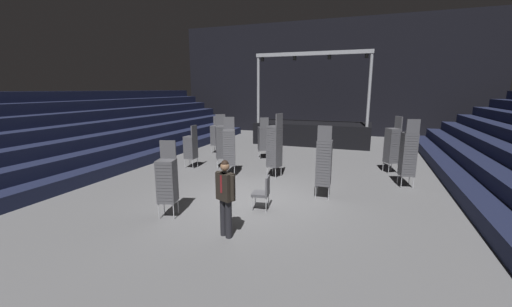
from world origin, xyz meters
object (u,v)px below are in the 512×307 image
chair_stack_mid_left (191,147)px  chair_stack_aisle_left (221,141)px  chair_stack_aisle_right (324,162)px  chair_stack_rear_left (263,138)px  loose_chair_near_man (263,191)px  chair_stack_mid_centre (216,135)px  stage_riser (313,132)px  man_with_tie (225,194)px  chair_stack_rear_right (275,146)px  chair_stack_rear_centre (167,180)px  chair_stack_mid_right (392,145)px  chair_stack_front_left (408,153)px  chair_stack_front_right (229,147)px

chair_stack_mid_left → chair_stack_aisle_left: chair_stack_aisle_left is taller
chair_stack_mid_left → chair_stack_aisle_right: 6.02m
chair_stack_rear_left → loose_chair_near_man: bearing=-102.7°
chair_stack_mid_left → loose_chair_near_man: size_ratio=1.90×
chair_stack_mid_centre → chair_stack_aisle_left: bearing=119.1°
stage_riser → man_with_tie: size_ratio=3.80×
chair_stack_rear_right → chair_stack_rear_centre: chair_stack_rear_right is taller
chair_stack_rear_left → chair_stack_rear_centre: 7.37m
man_with_tie → chair_stack_mid_right: (3.77, 7.20, 0.11)m
chair_stack_rear_left → stage_riser: bearing=42.6°
man_with_tie → chair_stack_mid_centre: (-4.51, 8.35, -0.05)m
chair_stack_front_left → chair_stack_mid_centre: (-8.65, 2.99, -0.21)m
chair_stack_mid_centre → chair_stack_mid_right: bearing=170.0°
chair_stack_rear_left → chair_stack_rear_centre: same height
chair_stack_front_right → loose_chair_near_man: (2.32, -2.85, -0.58)m
chair_stack_mid_right → chair_stack_rear_right: size_ratio=0.93×
chair_stack_front_right → chair_stack_aisle_right: bearing=137.9°
man_with_tie → chair_stack_mid_left: 6.59m
chair_stack_mid_left → chair_stack_rear_right: bearing=-91.8°
stage_riser → chair_stack_front_left: bearing=-59.6°
chair_stack_mid_right → chair_stack_rear_right: (-4.14, -2.19, 0.08)m
stage_riser → chair_stack_aisle_left: 7.75m
stage_riser → chair_stack_mid_centre: bearing=-132.1°
chair_stack_mid_left → chair_stack_rear_right: chair_stack_rear_right is taller
chair_stack_mid_centre → chair_stack_rear_centre: (2.62, -7.82, 0.04)m
stage_riser → chair_stack_front_left: stage_riser is taller
stage_riser → chair_stack_front_right: size_ratio=3.00×
chair_stack_front_left → chair_stack_aisle_right: size_ratio=1.04×
chair_stack_rear_centre → stage_riser: bearing=-113.5°
chair_stack_mid_centre → chair_stack_aisle_left: size_ratio=0.85×
man_with_tie → chair_stack_front_right: bearing=-41.2°
chair_stack_rear_centre → chair_stack_mid_left: bearing=-81.3°
chair_stack_mid_right → loose_chair_near_man: size_ratio=2.35×
man_with_tie → loose_chair_near_man: man_with_tie is taller
chair_stack_mid_right → chair_stack_rear_right: chair_stack_rear_right is taller
chair_stack_rear_left → chair_stack_rear_centre: (-0.10, -7.36, 0.00)m
chair_stack_aisle_right → chair_stack_mid_right: bearing=58.6°
stage_riser → chair_stack_mid_left: 8.64m
chair_stack_mid_right → chair_stack_front_right: bearing=82.4°
chair_stack_mid_left → chair_stack_mid_right: 8.08m
chair_stack_mid_left → chair_stack_aisle_right: chair_stack_aisle_right is taller
chair_stack_rear_centre → chair_stack_aisle_left: bearing=-95.3°
chair_stack_mid_centre → chair_stack_rear_left: size_ratio=0.96×
chair_stack_rear_left → chair_stack_aisle_right: size_ratio=0.89×
man_with_tie → chair_stack_front_right: (-2.05, 4.64, 0.11)m
chair_stack_rear_left → chair_stack_rear_right: 3.21m
chair_stack_mid_left → chair_stack_rear_right: size_ratio=0.75×
chair_stack_front_left → chair_stack_front_right: bearing=173.3°
chair_stack_mid_right → chair_stack_rear_left: size_ratio=1.13×
chair_stack_front_left → man_with_tie: bearing=-141.1°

